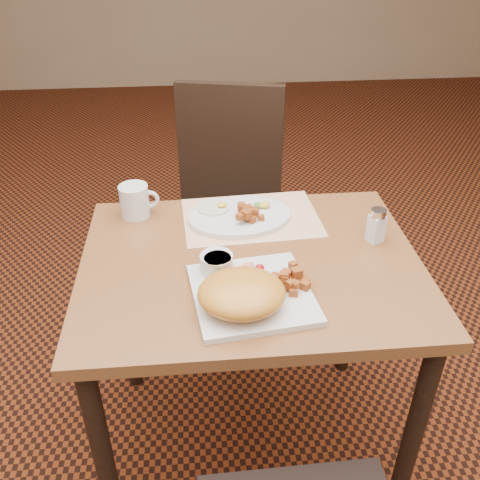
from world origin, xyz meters
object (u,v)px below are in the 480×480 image
(table, at_px, (251,293))
(salt_shaker, at_px, (376,225))
(chair_far, at_px, (226,199))
(plate_oval, at_px, (240,217))
(plate_square, at_px, (252,294))
(coffee_mug, at_px, (135,201))

(table, distance_m, salt_shaker, 0.39)
(chair_far, bearing_deg, plate_oval, 103.48)
(table, bearing_deg, plate_square, -95.22)
(salt_shaker, bearing_deg, table, -169.56)
(table, relative_size, salt_shaker, 9.00)
(plate_square, height_order, salt_shaker, salt_shaker)
(table, xyz_separation_m, coffee_mug, (-0.32, 0.27, 0.16))
(plate_square, distance_m, plate_oval, 0.36)
(plate_square, bearing_deg, table, 84.78)
(chair_far, relative_size, salt_shaker, 9.70)
(coffee_mug, bearing_deg, plate_square, -53.91)
(plate_oval, bearing_deg, chair_far, 90.76)
(chair_far, xyz_separation_m, coffee_mug, (-0.30, -0.46, 0.26))
(plate_oval, distance_m, coffee_mug, 0.31)
(table, height_order, plate_oval, plate_oval)
(chair_far, distance_m, coffee_mug, 0.60)
(plate_square, relative_size, plate_oval, 0.92)
(salt_shaker, xyz_separation_m, coffee_mug, (-0.67, 0.20, -0.00))
(chair_far, distance_m, plate_square, 0.90)
(chair_far, height_order, plate_oval, chair_far)
(plate_square, bearing_deg, plate_oval, 89.59)
(plate_oval, height_order, salt_shaker, salt_shaker)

